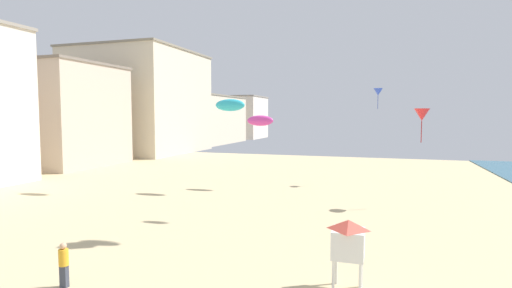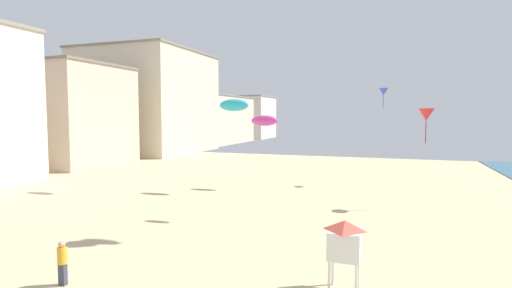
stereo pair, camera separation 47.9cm
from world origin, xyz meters
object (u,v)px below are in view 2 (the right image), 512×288
object	(u,v)px
kite_flyer	(62,260)
kite_magenta_parafoil	(264,121)
kite_blue_delta	(383,92)
kite_red_delta	(426,115)
lifeguard_stand	(345,240)
kite_cyan_parafoil_4	(234,105)

from	to	relation	value
kite_flyer	kite_magenta_parafoil	xyz separation A→B (m)	(0.92, 20.87, 4.84)
kite_blue_delta	kite_red_delta	bearing A→B (deg)	-71.03
kite_flyer	lifeguard_stand	size ratio (longest dim) A/B	0.64
lifeguard_stand	kite_magenta_parafoil	distance (m)	20.44
lifeguard_stand	kite_cyan_parafoil_4	bearing A→B (deg)	108.22
kite_flyer	kite_red_delta	distance (m)	22.68
kite_magenta_parafoil	kite_blue_delta	distance (m)	11.13
kite_blue_delta	kite_cyan_parafoil_4	world-z (taller)	kite_blue_delta
lifeguard_stand	kite_blue_delta	xyz separation A→B (m)	(0.63, 23.27, 6.46)
kite_magenta_parafoil	kite_cyan_parafoil_4	world-z (taller)	kite_cyan_parafoil_4
lifeguard_stand	kite_blue_delta	world-z (taller)	kite_blue_delta
kite_magenta_parafoil	kite_blue_delta	bearing A→B (deg)	29.07
kite_cyan_parafoil_4	kite_flyer	bearing A→B (deg)	-87.18
lifeguard_stand	kite_magenta_parafoil	world-z (taller)	kite_magenta_parafoil
kite_magenta_parafoil	kite_blue_delta	xyz separation A→B (m)	(9.47, 5.26, 2.54)
kite_red_delta	kite_cyan_parafoil_4	bearing A→B (deg)	175.98
kite_flyer	kite_blue_delta	xyz separation A→B (m)	(10.39, 26.13, 7.38)
kite_red_delta	kite_blue_delta	xyz separation A→B (m)	(-2.94, 8.57, 2.06)
lifeguard_stand	kite_red_delta	bearing A→B (deg)	60.37
kite_flyer	kite_blue_delta	world-z (taller)	kite_blue_delta
kite_red_delta	kite_magenta_parafoil	bearing A→B (deg)	165.10
kite_red_delta	kite_blue_delta	bearing A→B (deg)	108.97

